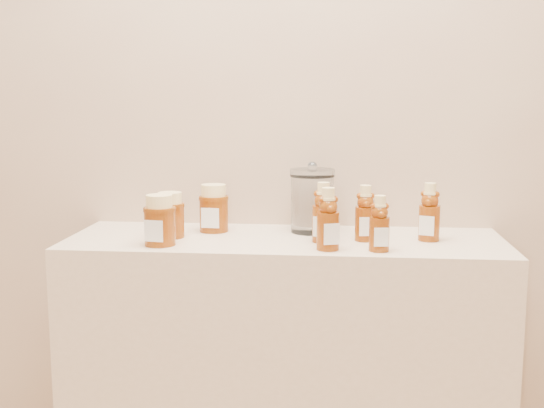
# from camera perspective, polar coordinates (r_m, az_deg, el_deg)

# --- Properties ---
(wall_back) EXTENTS (3.50, 0.02, 2.70)m
(wall_back) POSITION_cam_1_polar(r_m,az_deg,el_deg) (2.04, 1.58, 10.77)
(wall_back) COLOR tan
(wall_back) RESTS_ON ground
(display_table) EXTENTS (1.20, 0.40, 0.90)m
(display_table) POSITION_cam_1_polar(r_m,az_deg,el_deg) (2.02, 1.06, -15.46)
(display_table) COLOR beige
(display_table) RESTS_ON ground
(bear_bottle_back_left) EXTENTS (0.07, 0.07, 0.18)m
(bear_bottle_back_left) POSITION_cam_1_polar(r_m,az_deg,el_deg) (1.82, 4.31, -0.37)
(bear_bottle_back_left) COLOR #6A2B08
(bear_bottle_back_left) RESTS_ON display_table
(bear_bottle_back_mid) EXTENTS (0.06, 0.06, 0.17)m
(bear_bottle_back_mid) POSITION_cam_1_polar(r_m,az_deg,el_deg) (1.85, 7.81, -0.45)
(bear_bottle_back_mid) COLOR #6A2B08
(bear_bottle_back_mid) RESTS_ON display_table
(bear_bottle_back_right) EXTENTS (0.08, 0.08, 0.18)m
(bear_bottle_back_right) POSITION_cam_1_polar(r_m,az_deg,el_deg) (1.88, 13.05, -0.34)
(bear_bottle_back_right) COLOR #6A2B08
(bear_bottle_back_right) RESTS_ON display_table
(bear_bottle_front_left) EXTENTS (0.08, 0.08, 0.18)m
(bear_bottle_front_left) POSITION_cam_1_polar(r_m,az_deg,el_deg) (1.73, 4.72, -0.91)
(bear_bottle_front_left) COLOR #6A2B08
(bear_bottle_front_left) RESTS_ON display_table
(bear_bottle_front_right) EXTENTS (0.06, 0.06, 0.16)m
(bear_bottle_front_right) POSITION_cam_1_polar(r_m,az_deg,el_deg) (1.73, 8.99, -1.31)
(bear_bottle_front_right) COLOR #6A2B08
(bear_bottle_front_right) RESTS_ON display_table
(honey_jar_left) EXTENTS (0.09, 0.09, 0.13)m
(honey_jar_left) POSITION_cam_1_polar(r_m,az_deg,el_deg) (1.90, -8.51, -0.91)
(honey_jar_left) COLOR #6A2B08
(honey_jar_left) RESTS_ON display_table
(honey_jar_back) EXTENTS (0.09, 0.09, 0.14)m
(honey_jar_back) POSITION_cam_1_polar(r_m,az_deg,el_deg) (1.97, -4.89, -0.34)
(honey_jar_back) COLOR #6A2B08
(honey_jar_back) RESTS_ON display_table
(honey_jar_front) EXTENTS (0.10, 0.10, 0.13)m
(honey_jar_front) POSITION_cam_1_polar(r_m,az_deg,el_deg) (1.81, -9.38, -1.34)
(honey_jar_front) COLOR #6A2B08
(honey_jar_front) RESTS_ON display_table
(glass_canister) EXTENTS (0.16, 0.16, 0.20)m
(glass_canister) POSITION_cam_1_polar(r_m,az_deg,el_deg) (1.95, 3.38, 0.50)
(glass_canister) COLOR white
(glass_canister) RESTS_ON display_table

